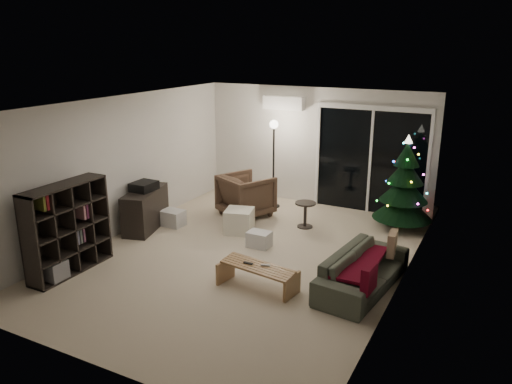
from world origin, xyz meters
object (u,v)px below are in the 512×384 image
at_px(bookshelf, 59,227).
at_px(sofa, 363,271).
at_px(armchair, 246,195).
at_px(coffee_table, 258,277).
at_px(christmas_tree, 405,183).
at_px(media_cabinet, 145,209).

distance_m(bookshelf, sofa, 4.58).
distance_m(bookshelf, armchair, 3.77).
height_order(bookshelf, coffee_table, bookshelf).
bearing_deg(armchair, sofa, 172.11).
bearing_deg(christmas_tree, bookshelf, -135.36).
bearing_deg(media_cabinet, christmas_tree, 11.87).
bearing_deg(sofa, media_cabinet, 90.61).
height_order(media_cabinet, armchair, armchair).
bearing_deg(armchair, media_cabinet, 75.18).
distance_m(armchair, coffee_table, 3.19).
xyz_separation_m(media_cabinet, armchair, (1.32, 1.53, 0.05)).
bearing_deg(bookshelf, armchair, 73.50).
bearing_deg(christmas_tree, armchair, -166.47).
height_order(coffee_table, christmas_tree, christmas_tree).
bearing_deg(armchair, bookshelf, 95.38).
height_order(bookshelf, sofa, bookshelf).
height_order(sofa, coffee_table, sofa).
height_order(media_cabinet, christmas_tree, christmas_tree).
relative_size(media_cabinet, sofa, 0.64).
relative_size(sofa, coffee_table, 1.66).
relative_size(bookshelf, coffee_table, 1.24).
bearing_deg(bookshelf, christmas_tree, 48.74).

